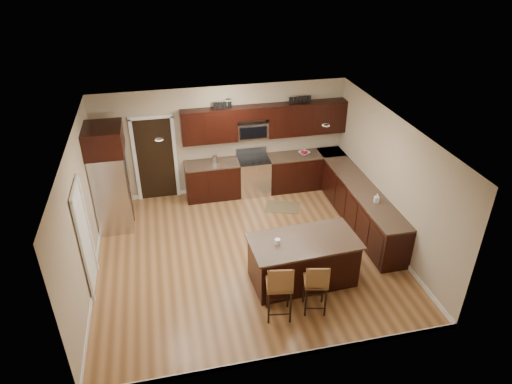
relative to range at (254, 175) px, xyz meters
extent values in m
plane|color=#9A683D|center=(-0.68, -2.45, -0.47)|extent=(6.00, 6.00, 0.00)
plane|color=silver|center=(-0.68, -2.45, 2.23)|extent=(6.00, 6.00, 0.00)
plane|color=tan|center=(-0.68, 0.30, 0.88)|extent=(6.00, 0.00, 6.00)
plane|color=tan|center=(-3.68, -2.45, 0.88)|extent=(0.00, 5.50, 5.50)
plane|color=tan|center=(2.32, -2.45, 0.88)|extent=(0.00, 5.50, 5.50)
cube|color=black|center=(-1.03, 0.00, -0.03)|extent=(1.30, 0.60, 0.88)
cube|color=black|center=(1.35, 0.00, -0.03)|extent=(1.94, 0.60, 0.88)
cube|color=black|center=(2.02, -1.98, -0.03)|extent=(0.60, 3.35, 0.88)
cube|color=brown|center=(-1.03, 0.00, 0.43)|extent=(1.30, 0.63, 0.04)
cube|color=brown|center=(1.35, 0.00, 0.43)|extent=(1.94, 0.63, 0.04)
cube|color=brown|center=(2.02, -1.98, 0.43)|extent=(0.63, 3.35, 0.04)
cube|color=black|center=(-1.03, 0.13, 1.35)|extent=(1.30, 0.33, 0.80)
cube|color=black|center=(1.35, 0.13, 1.35)|extent=(1.94, 0.33, 0.80)
cube|color=black|center=(0.00, 0.13, 1.60)|extent=(0.76, 0.33, 0.30)
cube|color=silver|center=(0.00, 0.00, -0.02)|extent=(0.76, 0.64, 0.90)
cube|color=black|center=(0.00, 0.00, 0.44)|extent=(0.76, 0.60, 0.03)
cube|color=black|center=(0.00, -0.30, -0.02)|extent=(0.65, 0.01, 0.45)
cube|color=silver|center=(0.00, 0.27, 0.55)|extent=(0.76, 0.05, 0.18)
cube|color=silver|center=(0.00, 0.15, 1.15)|extent=(0.76, 0.31, 0.40)
cube|color=black|center=(-2.33, 0.28, 0.56)|extent=(0.85, 0.03, 2.06)
cube|color=white|center=(-3.66, -2.75, 0.55)|extent=(0.03, 0.80, 2.04)
cube|color=black|center=(0.18, -3.48, -0.03)|extent=(1.92, 1.04, 0.88)
cube|color=brown|center=(0.18, -3.48, 0.43)|extent=(2.03, 1.14, 0.04)
cube|color=black|center=(0.18, -3.48, -0.43)|extent=(1.84, 0.95, 0.09)
cube|color=olive|center=(-0.50, -4.26, 0.22)|extent=(0.49, 0.49, 0.06)
cube|color=olive|center=(-0.53, -4.44, 0.44)|extent=(0.43, 0.11, 0.45)
cylinder|color=black|center=(-0.68, -4.44, -0.14)|extent=(0.04, 0.04, 0.66)
cylinder|color=black|center=(-0.32, -4.44, -0.14)|extent=(0.04, 0.04, 0.66)
cylinder|color=black|center=(-0.68, -4.07, -0.14)|extent=(0.04, 0.04, 0.66)
cylinder|color=black|center=(-0.32, -4.07, -0.14)|extent=(0.04, 0.04, 0.66)
cube|color=olive|center=(0.14, -4.26, 0.16)|extent=(0.46, 0.46, 0.06)
cube|color=olive|center=(0.10, -4.43, 0.36)|extent=(0.39, 0.12, 0.42)
cylinder|color=black|center=(-0.02, -4.42, -0.17)|extent=(0.03, 0.03, 0.60)
cylinder|color=black|center=(0.31, -4.42, -0.17)|extent=(0.03, 0.03, 0.60)
cylinder|color=black|center=(-0.02, -4.09, -0.17)|extent=(0.03, 0.03, 0.60)
cylinder|color=black|center=(0.31, -4.09, -0.17)|extent=(0.03, 0.03, 0.60)
cube|color=silver|center=(-3.30, -0.77, 0.42)|extent=(0.72, 0.90, 1.79)
cube|color=black|center=(-2.94, -0.77, 0.42)|extent=(0.01, 0.02, 1.70)
cylinder|color=silver|center=(-2.91, -0.85, 0.51)|extent=(0.02, 0.02, 0.80)
cylinder|color=silver|center=(-2.91, -0.69, 0.51)|extent=(0.02, 0.02, 0.80)
cube|color=black|center=(-3.30, -0.77, 1.60)|extent=(0.78, 0.96, 0.56)
cube|color=brown|center=(0.52, -0.88, -0.47)|extent=(0.94, 0.78, 0.01)
imported|color=silver|center=(1.29, 0.00, 0.48)|extent=(0.36, 0.36, 0.07)
imported|color=#B2B2B2|center=(2.02, -2.55, 0.55)|extent=(0.11, 0.11, 0.21)
cylinder|color=silver|center=(-0.94, 0.00, 0.54)|extent=(0.12, 0.12, 0.19)
cylinder|color=silver|center=(-0.97, 0.00, 0.52)|extent=(0.11, 0.11, 0.15)
cylinder|color=white|center=(-0.32, -3.48, 0.50)|extent=(0.10, 0.10, 0.10)
camera|label=1|loc=(-2.13, -9.81, 5.31)|focal=32.00mm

